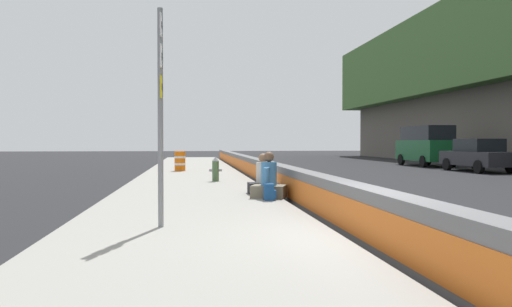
{
  "coord_description": "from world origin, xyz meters",
  "views": [
    {
      "loc": [
        -7.13,
        2.69,
        1.54
      ],
      "look_at": [
        11.06,
        0.37,
        1.13
      ],
      "focal_mm": 35.61,
      "sensor_mm": 36.0,
      "label": 1
    }
  ],
  "objects": [
    {
      "name": "backpack",
      "position": [
        4.93,
        0.83,
        0.33
      ],
      "size": [
        0.32,
        0.28,
        0.4
      ],
      "color": "navy",
      "rests_on": "sidewalk_strip"
    },
    {
      "name": "fire_hydrant",
      "position": [
        11.03,
        1.83,
        0.59
      ],
      "size": [
        0.26,
        0.46,
        0.88
      ],
      "color": "#47663D",
      "rests_on": "sidewalk_strip"
    },
    {
      "name": "route_sign_post",
      "position": [
        1.36,
        3.19,
        2.23
      ],
      "size": [
        0.44,
        0.09,
        3.6
      ],
      "color": "gray",
      "rests_on": "sidewalk_strip"
    },
    {
      "name": "seated_person_foreground",
      "position": [
        5.51,
        0.75,
        0.5
      ],
      "size": [
        0.94,
        1.02,
        1.16
      ],
      "color": "#706651",
      "rests_on": "sidewalk_strip"
    },
    {
      "name": "ground_plane",
      "position": [
        0.0,
        0.0,
        0.0
      ],
      "size": [
        160.0,
        160.0,
        0.0
      ],
      "primitive_type": "plane",
      "color": "#232326",
      "rests_on": "ground"
    },
    {
      "name": "seated_person_middle",
      "position": [
        6.48,
        0.76,
        0.48
      ],
      "size": [
        0.7,
        0.79,
        1.09
      ],
      "color": "black",
      "rests_on": "sidewalk_strip"
    },
    {
      "name": "parked_car_midline",
      "position": [
        23.71,
        -12.25,
        1.35
      ],
      "size": [
        5.11,
        2.11,
        2.56
      ],
      "color": "#145128",
      "rests_on": "ground_plane"
    },
    {
      "name": "construction_barrel",
      "position": [
        17.74,
        3.24,
        0.62
      ],
      "size": [
        0.54,
        0.54,
        0.95
      ],
      "color": "orange",
      "rests_on": "sidewalk_strip"
    },
    {
      "name": "jersey_barrier",
      "position": [
        0.0,
        0.0,
        0.42
      ],
      "size": [
        76.0,
        0.45,
        0.85
      ],
      "color": "slate",
      "rests_on": "ground_plane"
    },
    {
      "name": "sidewalk_strip",
      "position": [
        0.0,
        2.65,
        0.07
      ],
      "size": [
        80.0,
        4.4,
        0.14
      ],
      "primitive_type": "cube",
      "color": "gray",
      "rests_on": "ground_plane"
    },
    {
      "name": "parked_car_fourth",
      "position": [
        17.47,
        -12.05,
        0.86
      ],
      "size": [
        4.56,
        2.08,
        1.71
      ],
      "color": "#28282D",
      "rests_on": "ground_plane"
    }
  ]
}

